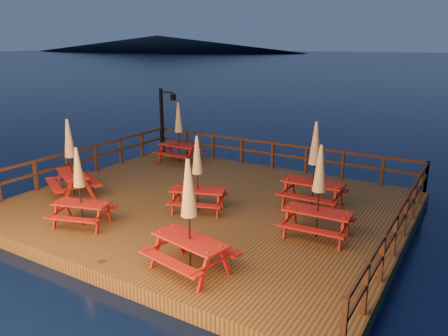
# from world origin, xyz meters

# --- Properties ---
(ground) EXTENTS (500.00, 500.00, 0.00)m
(ground) POSITION_xyz_m (0.00, 0.00, 0.00)
(ground) COLOR black
(ground) RESTS_ON ground
(deck) EXTENTS (12.00, 10.00, 0.40)m
(deck) POSITION_xyz_m (0.00, 0.00, 0.20)
(deck) COLOR #442B15
(deck) RESTS_ON ground
(deck_piles) EXTENTS (11.44, 9.44, 1.40)m
(deck_piles) POSITION_xyz_m (0.00, 0.00, -0.30)
(deck_piles) COLOR #311D0F
(deck_piles) RESTS_ON ground
(railing) EXTENTS (11.80, 9.75, 1.10)m
(railing) POSITION_xyz_m (0.00, 1.78, 1.16)
(railing) COLOR #311D0F
(railing) RESTS_ON deck
(lamp_post) EXTENTS (0.85, 0.18, 3.00)m
(lamp_post) POSITION_xyz_m (-5.39, 4.55, 2.20)
(lamp_post) COLOR black
(lamp_post) RESTS_ON deck
(headland_left) EXTENTS (180.00, 84.00, 9.00)m
(headland_left) POSITION_xyz_m (-160.00, 190.00, 4.50)
(headland_left) COLOR black
(headland_left) RESTS_ON ground
(picnic_table_0) EXTENTS (1.85, 1.55, 2.54)m
(picnic_table_0) POSITION_xyz_m (3.88, -0.64, 1.72)
(picnic_table_0) COLOR maroon
(picnic_table_0) RESTS_ON deck
(picnic_table_1) EXTENTS (2.10, 1.83, 2.64)m
(picnic_table_1) POSITION_xyz_m (2.05, -3.85, 1.77)
(picnic_table_1) COLOR maroon
(picnic_table_1) RESTS_ON deck
(picnic_table_2) EXTENTS (1.95, 1.62, 2.73)m
(picnic_table_2) POSITION_xyz_m (2.98, 1.48, 1.82)
(picnic_table_2) COLOR maroon
(picnic_table_2) RESTS_ON deck
(picnic_table_3) EXTENTS (2.32, 2.19, 2.62)m
(picnic_table_3) POSITION_xyz_m (-4.36, -1.72, 1.76)
(picnic_table_3) COLOR maroon
(picnic_table_3) RESTS_ON deck
(picnic_table_4) EXTENTS (1.91, 1.73, 2.27)m
(picnic_table_4) POSITION_xyz_m (-2.08, -3.34, 1.58)
(picnic_table_4) COLOR maroon
(picnic_table_4) RESTS_ON deck
(picnic_table_5) EXTENTS (1.81, 1.49, 2.58)m
(picnic_table_5) POSITION_xyz_m (-3.85, 3.59, 1.74)
(picnic_table_5) COLOR maroon
(picnic_table_5) RESTS_ON deck
(picnic_table_6) EXTENTS (2.03, 1.86, 2.37)m
(picnic_table_6) POSITION_xyz_m (0.12, -0.75, 1.63)
(picnic_table_6) COLOR maroon
(picnic_table_6) RESTS_ON deck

